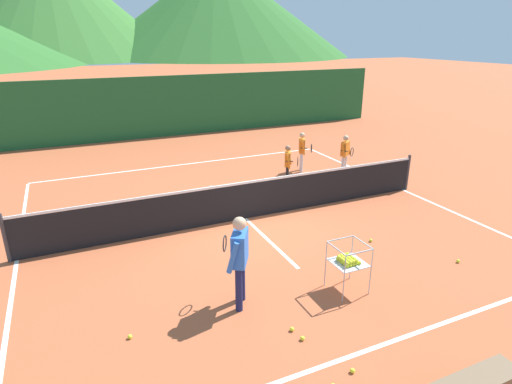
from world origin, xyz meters
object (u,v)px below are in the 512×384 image
object	(u,v)px
student_2	(345,151)
tennis_ball_4	(352,371)
student_0	(288,161)
tennis_ball_0	(130,337)
tennis_ball_5	(292,329)
instructor	(239,254)
student_1	(302,148)
tennis_ball_1	(371,240)
tennis_ball_2	(302,338)
tennis_net	(245,200)
ball_cart	(348,260)
tennis_ball_6	(458,261)

from	to	relation	value
student_2	tennis_ball_4	distance (m)	8.93
student_0	tennis_ball_0	size ratio (longest dim) A/B	18.19
student_2	tennis_ball_5	bearing A→B (deg)	-130.90
student_0	instructor	bearing A→B (deg)	-125.87
student_1	tennis_ball_0	xyz separation A→B (m)	(-6.60, -6.23, -0.75)
student_1	student_2	xyz separation A→B (m)	(1.09, -0.87, -0.01)
tennis_ball_1	tennis_ball_4	xyz separation A→B (m)	(-2.74, -3.03, 0.00)
tennis_ball_1	tennis_ball_2	world-z (taller)	same
tennis_ball_4	tennis_net	bearing A→B (deg)	82.53
tennis_net	ball_cart	size ratio (longest dim) A/B	11.60
student_1	tennis_ball_6	bearing A→B (deg)	-91.93
student_0	tennis_ball_4	size ratio (longest dim) A/B	18.19
student_1	tennis_ball_1	xyz separation A→B (m)	(-1.23, -5.16, -0.75)
tennis_ball_1	student_2	bearing A→B (deg)	61.55
student_0	ball_cart	size ratio (longest dim) A/B	1.38
tennis_ball_5	student_0	bearing A→B (deg)	62.12
tennis_ball_6	student_0	bearing A→B (deg)	98.93
tennis_net	student_0	distance (m)	2.82
instructor	student_1	xyz separation A→B (m)	(4.76, 6.11, -0.18)
student_0	ball_cart	distance (m)	5.72
tennis_ball_0	tennis_ball_6	bearing A→B (deg)	-3.60
student_0	student_2	xyz separation A→B (m)	(2.19, 0.18, 0.03)
student_2	tennis_ball_5	world-z (taller)	student_2
student_0	tennis_ball_1	world-z (taller)	student_0
tennis_ball_1	tennis_ball_2	xyz separation A→B (m)	(-3.02, -2.18, 0.00)
tennis_net	tennis_ball_1	xyz separation A→B (m)	(2.04, -2.32, -0.47)
tennis_net	tennis_ball_2	xyz separation A→B (m)	(-0.99, -4.50, -0.47)
tennis_ball_2	tennis_ball_1	bearing A→B (deg)	35.80
instructor	tennis_ball_0	xyz separation A→B (m)	(-1.85, -0.12, -0.94)
tennis_ball_0	tennis_ball_6	size ratio (longest dim) A/B	1.00
student_0	tennis_ball_5	bearing A→B (deg)	-117.88
student_0	student_2	world-z (taller)	student_2
tennis_ball_2	ball_cart	bearing A→B (deg)	31.33
tennis_net	student_0	size ratio (longest dim) A/B	8.43
tennis_ball_5	tennis_ball_6	bearing A→B (deg)	6.44
tennis_ball_4	tennis_ball_2	bearing A→B (deg)	108.54
student_1	tennis_ball_1	bearing A→B (deg)	-103.41
instructor	student_1	bearing A→B (deg)	52.10
tennis_ball_1	ball_cart	bearing A→B (deg)	-140.74
tennis_ball_2	tennis_ball_6	xyz separation A→B (m)	(4.03, 0.71, 0.00)
student_2	tennis_ball_5	distance (m)	8.26
student_0	tennis_ball_1	xyz separation A→B (m)	(-0.13, -4.11, -0.71)
student_0	tennis_ball_6	size ratio (longest dim) A/B	18.19
tennis_net	student_0	xyz separation A→B (m)	(2.17, 1.79, 0.25)
ball_cart	tennis_ball_4	distance (m)	2.10
tennis_ball_0	student_1	bearing A→B (deg)	43.32
tennis_ball_4	tennis_ball_5	xyz separation A→B (m)	(-0.33, 1.10, 0.00)
tennis_net	tennis_ball_4	world-z (taller)	tennis_net
tennis_net	student_0	world-z (taller)	student_0
instructor	tennis_ball_6	bearing A→B (deg)	-6.53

